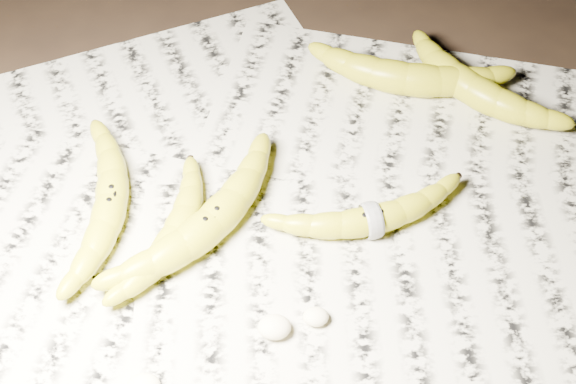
{
  "coord_description": "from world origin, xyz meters",
  "views": [
    {
      "loc": [
        0.0,
        -0.48,
        0.7
      ],
      "look_at": [
        0.02,
        0.04,
        0.05
      ],
      "focal_mm": 50.0,
      "sensor_mm": 36.0,
      "label": 1
    }
  ],
  "objects_px": {
    "banana_taped": "(371,218)",
    "banana_left_b": "(175,233)",
    "banana_left_a": "(110,201)",
    "banana_upper_a": "(407,76)",
    "banana_upper_b": "(473,87)",
    "banana_center": "(211,222)"
  },
  "relations": [
    {
      "from": "banana_upper_a",
      "to": "banana_left_b",
      "type": "bearing_deg",
      "value": -127.06
    },
    {
      "from": "banana_center",
      "to": "banana_upper_b",
      "type": "bearing_deg",
      "value": -16.9
    },
    {
      "from": "banana_center",
      "to": "banana_left_a",
      "type": "bearing_deg",
      "value": 114.17
    },
    {
      "from": "banana_center",
      "to": "banana_upper_a",
      "type": "height_order",
      "value": "same"
    },
    {
      "from": "banana_left_a",
      "to": "banana_upper_b",
      "type": "relative_size",
      "value": 1.06
    },
    {
      "from": "banana_left_a",
      "to": "banana_center",
      "type": "height_order",
      "value": "banana_center"
    },
    {
      "from": "banana_left_a",
      "to": "banana_upper_a",
      "type": "relative_size",
      "value": 0.96
    },
    {
      "from": "banana_center",
      "to": "banana_taped",
      "type": "xyz_separation_m",
      "value": [
        0.17,
        0.0,
        -0.0
      ]
    },
    {
      "from": "banana_taped",
      "to": "banana_upper_b",
      "type": "height_order",
      "value": "banana_upper_b"
    },
    {
      "from": "banana_left_b",
      "to": "banana_center",
      "type": "bearing_deg",
      "value": -52.19
    },
    {
      "from": "banana_left_a",
      "to": "banana_upper_b",
      "type": "xyz_separation_m",
      "value": [
        0.42,
        0.16,
        0.0
      ]
    },
    {
      "from": "banana_left_b",
      "to": "banana_upper_b",
      "type": "distance_m",
      "value": 0.4
    },
    {
      "from": "banana_center",
      "to": "banana_upper_b",
      "type": "distance_m",
      "value": 0.37
    },
    {
      "from": "banana_left_b",
      "to": "banana_taped",
      "type": "relative_size",
      "value": 0.88
    },
    {
      "from": "banana_upper_b",
      "to": "banana_taped",
      "type": "bearing_deg",
      "value": -79.66
    },
    {
      "from": "banana_left_a",
      "to": "banana_left_b",
      "type": "height_order",
      "value": "banana_left_a"
    },
    {
      "from": "banana_left_b",
      "to": "banana_upper_b",
      "type": "height_order",
      "value": "banana_upper_b"
    },
    {
      "from": "banana_center",
      "to": "banana_upper_a",
      "type": "relative_size",
      "value": 1.04
    },
    {
      "from": "banana_taped",
      "to": "banana_left_b",
      "type": "bearing_deg",
      "value": 170.26
    },
    {
      "from": "banana_left_b",
      "to": "banana_upper_a",
      "type": "distance_m",
      "value": 0.35
    },
    {
      "from": "banana_left_a",
      "to": "banana_center",
      "type": "xyz_separation_m",
      "value": [
        0.11,
        -0.03,
        0.0
      ]
    },
    {
      "from": "banana_upper_a",
      "to": "banana_taped",
      "type": "bearing_deg",
      "value": -93.66
    }
  ]
}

